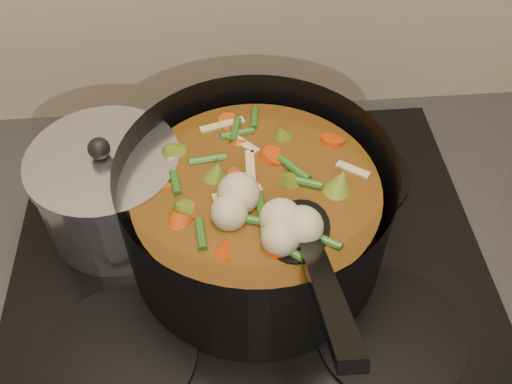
{
  "coord_description": "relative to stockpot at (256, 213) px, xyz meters",
  "views": [
    {
      "loc": [
        -0.03,
        1.5,
        1.56
      ],
      "look_at": [
        0.01,
        1.94,
        1.04
      ],
      "focal_mm": 40.0,
      "sensor_mm": 36.0,
      "label": 1
    }
  ],
  "objects": [
    {
      "name": "saucepan",
      "position": [
        -0.19,
        0.06,
        -0.01
      ],
      "size": [
        0.19,
        0.19,
        0.16
      ],
      "rotation": [
        0.0,
        0.0,
        0.22
      ],
      "color": "silver",
      "rests_on": "stovetop"
    },
    {
      "name": "stovetop",
      "position": [
        -0.01,
        -0.01,
        -0.08
      ],
      "size": [
        0.62,
        0.54,
        0.03
      ],
      "color": "black",
      "rests_on": "counter"
    },
    {
      "name": "stockpot",
      "position": [
        0.0,
        0.0,
        0.0
      ],
      "size": [
        0.38,
        0.47,
        0.24
      ],
      "rotation": [
        0.0,
        0.0,
        -0.2
      ],
      "color": "black",
      "rests_on": "stovetop"
    }
  ]
}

